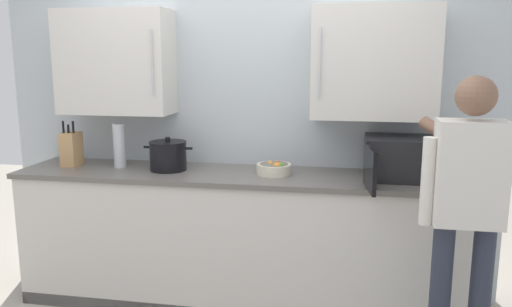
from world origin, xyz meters
name	(u,v)px	position (x,y,z in m)	size (l,w,h in m)	color
back_wall_tiled	(244,89)	(0.00, 1.14, 1.51)	(3.64, 0.44, 2.87)	#B2BCC1
counter_unit	(236,240)	(0.00, 0.84, 0.48)	(3.04, 0.61, 0.95)	beige
microwave_oven	(400,158)	(1.08, 0.87, 1.09)	(0.51, 0.73, 0.27)	black
fruit_bowl	(274,168)	(0.26, 0.86, 1.00)	(0.23, 0.23, 0.09)	beige
stock_pot	(168,156)	(-0.48, 0.85, 1.06)	(0.35, 0.26, 0.23)	black
thermos_flask	(119,145)	(-0.86, 0.88, 1.11)	(0.09, 0.09, 0.31)	#B7BABF
knife_block	(71,149)	(-1.22, 0.87, 1.08)	(0.11, 0.15, 0.33)	tan
person_figure	(465,205)	(1.35, 0.19, 0.99)	(0.44, 0.52, 1.65)	#282D3D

